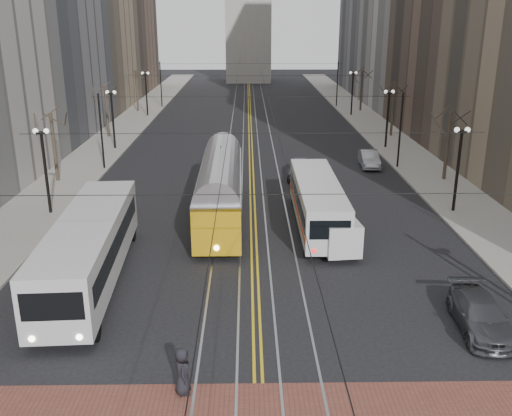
{
  "coord_description": "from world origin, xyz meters",
  "views": [
    {
      "loc": [
        -0.38,
        -18.66,
        12.7
      ],
      "look_at": [
        0.09,
        10.21,
        3.0
      ],
      "focal_mm": 40.0,
      "sensor_mm": 36.0,
      "label": 1
    }
  ],
  "objects_px": {
    "sedan_parked": "(480,315)",
    "cargo_van": "(335,231)",
    "sedan_silver": "(369,159)",
    "transit_bus": "(90,251)",
    "sedan_grey": "(300,168)",
    "rear_bus": "(317,205)",
    "streetcar": "(221,194)",
    "pedestrian_a": "(182,371)"
  },
  "relations": [
    {
      "from": "cargo_van",
      "to": "sedan_grey",
      "type": "relative_size",
      "value": 1.03
    },
    {
      "from": "transit_bus",
      "to": "sedan_parked",
      "type": "relative_size",
      "value": 2.81
    },
    {
      "from": "streetcar",
      "to": "sedan_silver",
      "type": "height_order",
      "value": "streetcar"
    },
    {
      "from": "pedestrian_a",
      "to": "streetcar",
      "type": "bearing_deg",
      "value": -10.91
    },
    {
      "from": "rear_bus",
      "to": "sedan_parked",
      "type": "distance_m",
      "value": 13.72
    },
    {
      "from": "streetcar",
      "to": "rear_bus",
      "type": "height_order",
      "value": "streetcar"
    },
    {
      "from": "sedan_silver",
      "to": "pedestrian_a",
      "type": "height_order",
      "value": "pedestrian_a"
    },
    {
      "from": "sedan_grey",
      "to": "pedestrian_a",
      "type": "distance_m",
      "value": 29.4
    },
    {
      "from": "transit_bus",
      "to": "rear_bus",
      "type": "relative_size",
      "value": 1.16
    },
    {
      "from": "sedan_grey",
      "to": "sedan_silver",
      "type": "relative_size",
      "value": 1.09
    },
    {
      "from": "transit_bus",
      "to": "streetcar",
      "type": "relative_size",
      "value": 0.93
    },
    {
      "from": "rear_bus",
      "to": "streetcar",
      "type": "bearing_deg",
      "value": 163.81
    },
    {
      "from": "streetcar",
      "to": "sedan_grey",
      "type": "bearing_deg",
      "value": 58.28
    },
    {
      "from": "sedan_parked",
      "to": "cargo_van",
      "type": "bearing_deg",
      "value": 122.57
    },
    {
      "from": "pedestrian_a",
      "to": "sedan_parked",
      "type": "bearing_deg",
      "value": -80.32
    },
    {
      "from": "streetcar",
      "to": "cargo_van",
      "type": "relative_size",
      "value": 2.98
    },
    {
      "from": "streetcar",
      "to": "pedestrian_a",
      "type": "relative_size",
      "value": 8.12
    },
    {
      "from": "sedan_parked",
      "to": "sedan_grey",
      "type": "bearing_deg",
      "value": 106.73
    },
    {
      "from": "sedan_parked",
      "to": "sedan_silver",
      "type": "bearing_deg",
      "value": 92.02
    },
    {
      "from": "sedan_silver",
      "to": "transit_bus",
      "type": "bearing_deg",
      "value": -125.4
    },
    {
      "from": "streetcar",
      "to": "sedan_grey",
      "type": "xyz_separation_m",
      "value": [
        6.12,
        10.12,
        -0.91
      ]
    },
    {
      "from": "sedan_silver",
      "to": "sedan_parked",
      "type": "relative_size",
      "value": 0.9
    },
    {
      "from": "rear_bus",
      "to": "cargo_van",
      "type": "distance_m",
      "value": 3.61
    },
    {
      "from": "sedan_silver",
      "to": "sedan_parked",
      "type": "height_order",
      "value": "sedan_silver"
    },
    {
      "from": "pedestrian_a",
      "to": "cargo_van",
      "type": "bearing_deg",
      "value": -38.12
    },
    {
      "from": "cargo_van",
      "to": "sedan_grey",
      "type": "xyz_separation_m",
      "value": [
        -0.6,
        15.45,
        -0.27
      ]
    },
    {
      "from": "rear_bus",
      "to": "pedestrian_a",
      "type": "relative_size",
      "value": 6.54
    },
    {
      "from": "rear_bus",
      "to": "sedan_silver",
      "type": "xyz_separation_m",
      "value": [
        6.49,
        15.41,
        -0.81
      ]
    },
    {
      "from": "rear_bus",
      "to": "sedan_grey",
      "type": "relative_size",
      "value": 2.48
    },
    {
      "from": "transit_bus",
      "to": "rear_bus",
      "type": "xyz_separation_m",
      "value": [
        12.19,
        7.7,
        -0.17
      ]
    },
    {
      "from": "sedan_grey",
      "to": "sedan_silver",
      "type": "height_order",
      "value": "sedan_grey"
    },
    {
      "from": "streetcar",
      "to": "sedan_grey",
      "type": "height_order",
      "value": "streetcar"
    },
    {
      "from": "transit_bus",
      "to": "rear_bus",
      "type": "distance_m",
      "value": 14.42
    },
    {
      "from": "sedan_grey",
      "to": "pedestrian_a",
      "type": "xyz_separation_m",
      "value": [
        -6.69,
        -28.63,
        0.1
      ]
    },
    {
      "from": "cargo_van",
      "to": "rear_bus",
      "type": "bearing_deg",
      "value": 93.21
    },
    {
      "from": "sedan_parked",
      "to": "streetcar",
      "type": "bearing_deg",
      "value": 133.06
    },
    {
      "from": "streetcar",
      "to": "rear_bus",
      "type": "distance_m",
      "value": 6.39
    },
    {
      "from": "transit_bus",
      "to": "rear_bus",
      "type": "bearing_deg",
      "value": 29.22
    },
    {
      "from": "rear_bus",
      "to": "sedan_parked",
      "type": "bearing_deg",
      "value": -66.15
    },
    {
      "from": "streetcar",
      "to": "sedan_parked",
      "type": "distance_m",
      "value": 18.5
    },
    {
      "from": "streetcar",
      "to": "pedestrian_a",
      "type": "bearing_deg",
      "value": -92.3
    },
    {
      "from": "sedan_silver",
      "to": "streetcar",
      "type": "bearing_deg",
      "value": -129.29
    }
  ]
}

